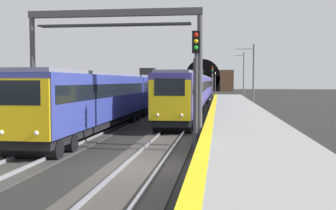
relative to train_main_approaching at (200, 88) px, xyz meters
The scene contains 14 objects.
ground_plane 48.96m from the train_main_approaching, behind, with size 320.00×320.00×0.00m, color black.
platform_right 49.14m from the train_main_approaching, behind, with size 112.00×4.54×1.09m, color gray.
platform_right_edge_strip 48.98m from the train_main_approaching, behind, with size 112.00×0.50×0.01m, color yellow.
track_main_line 48.96m from the train_main_approaching, behind, with size 160.00×3.10×0.21m.
track_adjacent_line 49.23m from the train_main_approaching, behind, with size 160.00×2.80×0.21m.
train_main_approaching is the anchor object (origin of this frame).
train_adjacent_platform 29.39m from the train_main_approaching, 169.99° to the left, with size 39.61×2.81×4.92m.
railway_signal_near 45.20m from the train_main_approaching, behind, with size 0.39×0.38×5.82m.
railway_signal_mid 2.57m from the train_main_approaching, 54.40° to the right, with size 0.39×0.38×5.90m.
railway_signal_far 46.76m from the train_main_approaching, ahead, with size 0.39×0.38×5.94m.
overhead_signal_gantry 43.75m from the train_main_approaching, behind, with size 0.70×9.34×7.18m.
tunnel_portal 71.02m from the train_main_approaching, ahead, with size 2.37×20.54×11.50m.
catenary_mast_near 15.97m from the train_main_approaching, 153.52° to the right, with size 0.22×2.30×7.95m.
catenary_mast_far 9.46m from the train_main_approaching, 49.95° to the right, with size 0.22×1.74×8.39m.
Camera 1 is at (-15.47, -2.98, 3.44)m, focal length 43.03 mm.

